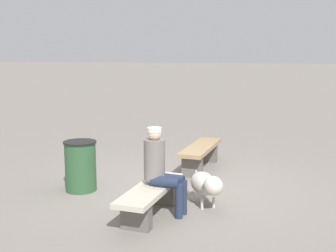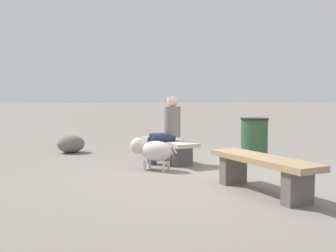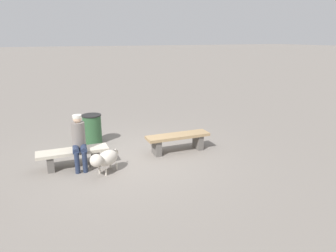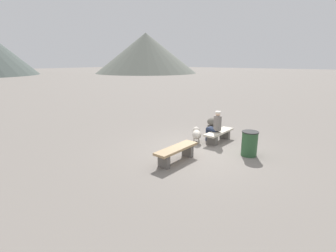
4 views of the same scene
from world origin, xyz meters
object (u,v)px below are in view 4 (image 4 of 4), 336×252
Objects in this scene: bench_left at (176,152)px; boulder at (213,122)px; seated_person at (215,125)px; trash_bin at (249,144)px; dog at (197,133)px; bench_right at (219,134)px.

bench_left is 2.83× the size of boulder.
seated_person is 1.75m from trash_bin.
dog is at bearing 85.87° from trash_bin.
bench_left is 1.05× the size of bench_right.
bench_right is 1.31× the size of seated_person.
bench_right is at bearing 63.30° from trash_bin.
bench_right is at bearing -147.18° from boulder.
dog is (-0.45, 0.57, -0.36)m from seated_person.
trash_bin is 1.38× the size of boulder.
seated_person reaches higher than bench_left.
trash_bin is (-0.76, -1.51, 0.13)m from bench_right.
bench_left is at bearing 179.72° from bench_right.
seated_person is at bearing 69.29° from trash_bin.
bench_left is at bearing 139.86° from trash_bin.
dog is at bearing -165.66° from boulder.
trash_bin reaches higher than bench_left.
boulder is at bearing 45.01° from trash_bin.
trash_bin is at bearing -129.52° from dog.
bench_right is 1.95× the size of trash_bin.
trash_bin is (-0.16, -2.18, 0.08)m from dog.
seated_person is 1.49× the size of trash_bin.
seated_person is at bearing 1.81° from bench_left.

